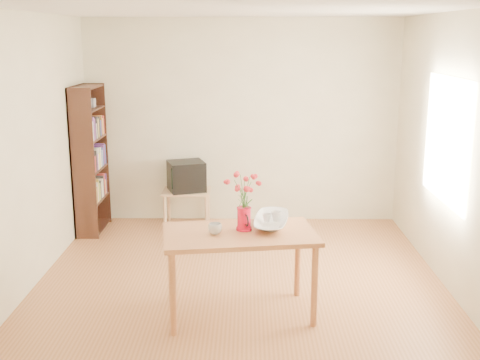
{
  "coord_description": "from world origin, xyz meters",
  "views": [
    {
      "loc": [
        0.07,
        -5.41,
        2.38
      ],
      "look_at": [
        0.0,
        0.3,
        1.0
      ],
      "focal_mm": 45.0,
      "sensor_mm": 36.0,
      "label": 1
    }
  ],
  "objects_px": {
    "mug": "(215,229)",
    "television": "(186,175)",
    "bowl": "(272,203)",
    "pitcher": "(244,220)",
    "table": "(240,242)"
  },
  "relations": [
    {
      "from": "pitcher",
      "to": "bowl",
      "type": "xyz_separation_m",
      "value": [
        0.24,
        0.14,
        0.11
      ]
    },
    {
      "from": "pitcher",
      "to": "mug",
      "type": "height_order",
      "value": "pitcher"
    },
    {
      "from": "mug",
      "to": "television",
      "type": "height_order",
      "value": "mug"
    },
    {
      "from": "mug",
      "to": "bowl",
      "type": "bearing_deg",
      "value": -172.87
    },
    {
      "from": "mug",
      "to": "bowl",
      "type": "xyz_separation_m",
      "value": [
        0.48,
        0.25,
        0.16
      ]
    },
    {
      "from": "mug",
      "to": "television",
      "type": "bearing_deg",
      "value": -99.36
    },
    {
      "from": "table",
      "to": "pitcher",
      "type": "distance_m",
      "value": 0.2
    },
    {
      "from": "table",
      "to": "bowl",
      "type": "relative_size",
      "value": 3.17
    },
    {
      "from": "television",
      "to": "bowl",
      "type": "bearing_deg",
      "value": -85.59
    },
    {
      "from": "mug",
      "to": "television",
      "type": "xyz_separation_m",
      "value": [
        -0.5,
        2.59,
        -0.14
      ]
    },
    {
      "from": "pitcher",
      "to": "bowl",
      "type": "relative_size",
      "value": 0.48
    },
    {
      "from": "pitcher",
      "to": "television",
      "type": "distance_m",
      "value": 2.59
    },
    {
      "from": "pitcher",
      "to": "television",
      "type": "xyz_separation_m",
      "value": [
        -0.74,
        2.47,
        -0.19
      ]
    },
    {
      "from": "bowl",
      "to": "television",
      "type": "bearing_deg",
      "value": 112.86
    },
    {
      "from": "bowl",
      "to": "television",
      "type": "height_order",
      "value": "bowl"
    }
  ]
}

